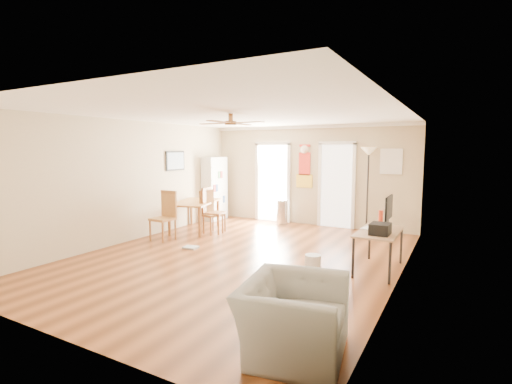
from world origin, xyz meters
The scene contains 29 objects.
floor centered at (0.00, 0.00, 0.00)m, with size 7.00×7.00×0.00m, color brown.
ceiling centered at (0.00, 0.00, 2.60)m, with size 5.50×7.00×0.00m, color silver, non-canonical shape.
wall_back centered at (0.00, 3.50, 1.30)m, with size 5.50×0.04×2.60m, color beige, non-canonical shape.
wall_front centered at (0.00, -3.50, 1.30)m, with size 5.50×0.04×2.60m, color beige, non-canonical shape.
wall_left centered at (-2.75, 0.00, 1.30)m, with size 0.04×7.00×2.60m, color beige, non-canonical shape.
wall_right centered at (2.75, 0.00, 1.30)m, with size 0.04×7.00×2.60m, color beige, non-canonical shape.
crown_molding centered at (0.00, 0.00, 2.56)m, with size 5.50×7.00×0.08m, color white, non-canonical shape.
kitchen_doorway centered at (-1.05, 3.48, 1.05)m, with size 0.90×0.10×2.10m, color white, non-canonical shape.
bathroom_doorway centered at (0.75, 3.48, 1.05)m, with size 0.80×0.10×2.10m, color white, non-canonical shape.
wall_decal centered at (-0.13, 3.48, 1.55)m, with size 0.46×0.03×1.10m, color red.
ac_grille centered at (2.05, 3.47, 1.70)m, with size 0.50×0.04×0.60m, color white.
framed_poster centered at (-2.73, 1.40, 1.70)m, with size 0.04×0.66×0.48m, color black.
ceiling_fan centered at (0.00, -0.30, 2.43)m, with size 1.24×1.24×0.20m, color #593819, non-canonical shape.
bookshelf centered at (-2.55, 2.82, 0.88)m, with size 0.35×0.79×1.76m, color silver, non-canonical shape.
dining_table centered at (-2.15, 1.42, 0.36)m, with size 0.86×1.44×0.72m, color #AA7737, non-canonical shape.
dining_chair_right_a centered at (-1.60, 1.45, 0.53)m, with size 0.44×0.44×1.07m, color #9A6431, non-canonical shape.
dining_chair_right_b centered at (-1.60, 1.35, 0.50)m, with size 0.42×0.42×1.01m, color #9F6933, non-canonical shape.
dining_chair_near centered at (-2.15, 0.28, 0.53)m, with size 0.44×0.44×1.07m, color #AD7A37, non-canonical shape.
trash_can centered at (-0.62, 3.17, 0.32)m, with size 0.30×0.30×0.64m, color silver.
torchiere_lamp centered at (1.58, 3.23, 1.02)m, with size 0.38×0.38×2.03m, color black, non-canonical shape.
computer_desk centered at (2.39, 0.43, 0.33)m, with size 0.62×1.24×0.67m, color tan, non-canonical shape.
imac centered at (2.47, 0.76, 0.93)m, with size 0.08×0.58×0.54m, color black, non-canonical shape.
keyboard centered at (2.20, 0.58, 0.67)m, with size 0.14×0.42×0.02m, color white.
printer centered at (2.45, 0.15, 0.75)m, with size 0.29×0.34×0.17m, color black.
orange_bottle centered at (2.30, 1.01, 0.79)m, with size 0.08×0.08×0.24m, color red.
wastebasket_a centered at (1.49, -0.21, 0.15)m, with size 0.26×0.26×0.30m, color silver.
wastebasket_b centered at (1.54, -1.10, 0.15)m, with size 0.25×0.25×0.29m, color white.
floor_cloth centered at (-1.18, 0.02, 0.02)m, with size 0.28×0.22×0.04m, color #9E9F99.
armchair centered at (2.15, -2.55, 0.35)m, with size 1.09×0.95×0.71m, color gray.
Camera 1 is at (3.51, -5.78, 1.98)m, focal length 26.25 mm.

